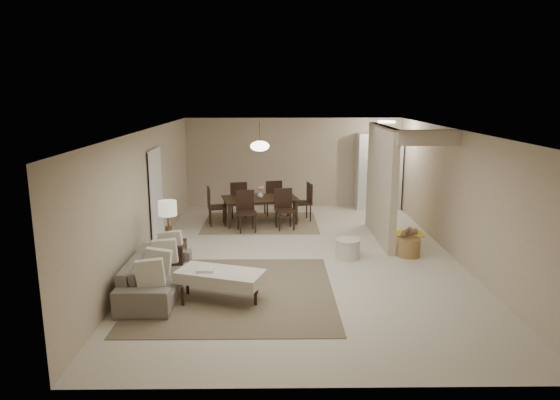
{
  "coord_description": "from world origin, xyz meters",
  "views": [
    {
      "loc": [
        -0.54,
        -9.44,
        3.2
      ],
      "look_at": [
        -0.42,
        0.47,
        1.05
      ],
      "focal_mm": 32.0,
      "sensor_mm": 36.0,
      "label": 1
    }
  ],
  "objects_px": {
    "wicker_basket": "(409,247)",
    "pantry_cabinet": "(378,171)",
    "side_table": "(170,259)",
    "sofa": "(156,275)",
    "ottoman_bench": "(220,277)",
    "dining_table": "(260,211)",
    "round_pouf": "(348,249)"
  },
  "relations": [
    {
      "from": "pantry_cabinet",
      "to": "ottoman_bench",
      "type": "height_order",
      "value": "pantry_cabinet"
    },
    {
      "from": "side_table",
      "to": "round_pouf",
      "type": "distance_m",
      "value": 3.41
    },
    {
      "from": "side_table",
      "to": "dining_table",
      "type": "bearing_deg",
      "value": 66.84
    },
    {
      "from": "pantry_cabinet",
      "to": "round_pouf",
      "type": "bearing_deg",
      "value": -108.79
    },
    {
      "from": "dining_table",
      "to": "side_table",
      "type": "bearing_deg",
      "value": -125.26
    },
    {
      "from": "sofa",
      "to": "round_pouf",
      "type": "distance_m",
      "value": 3.76
    },
    {
      "from": "ottoman_bench",
      "to": "side_table",
      "type": "xyz_separation_m",
      "value": [
        -1.02,
        1.14,
        -0.09
      ]
    },
    {
      "from": "ottoman_bench",
      "to": "round_pouf",
      "type": "xyz_separation_m",
      "value": [
        2.29,
        1.99,
        -0.19
      ]
    },
    {
      "from": "pantry_cabinet",
      "to": "wicker_basket",
      "type": "xyz_separation_m",
      "value": [
        -0.22,
        -4.15,
        -0.86
      ]
    },
    {
      "from": "side_table",
      "to": "dining_table",
      "type": "distance_m",
      "value": 3.86
    },
    {
      "from": "pantry_cabinet",
      "to": "round_pouf",
      "type": "relative_size",
      "value": 4.32
    },
    {
      "from": "pantry_cabinet",
      "to": "ottoman_bench",
      "type": "distance_m",
      "value": 7.3
    },
    {
      "from": "side_table",
      "to": "dining_table",
      "type": "xyz_separation_m",
      "value": [
        1.52,
        3.55,
        0.03
      ]
    },
    {
      "from": "pantry_cabinet",
      "to": "side_table",
      "type": "xyz_separation_m",
      "value": [
        -4.75,
        -5.1,
        -0.76
      ]
    },
    {
      "from": "pantry_cabinet",
      "to": "round_pouf",
      "type": "height_order",
      "value": "pantry_cabinet"
    },
    {
      "from": "sofa",
      "to": "wicker_basket",
      "type": "height_order",
      "value": "sofa"
    },
    {
      "from": "side_table",
      "to": "round_pouf",
      "type": "bearing_deg",
      "value": 14.38
    },
    {
      "from": "pantry_cabinet",
      "to": "side_table",
      "type": "bearing_deg",
      "value": -132.98
    },
    {
      "from": "pantry_cabinet",
      "to": "round_pouf",
      "type": "xyz_separation_m",
      "value": [
        -1.45,
        -4.25,
        -0.86
      ]
    },
    {
      "from": "ottoman_bench",
      "to": "round_pouf",
      "type": "height_order",
      "value": "ottoman_bench"
    },
    {
      "from": "side_table",
      "to": "sofa",
      "type": "bearing_deg",
      "value": -93.39
    },
    {
      "from": "round_pouf",
      "to": "dining_table",
      "type": "relative_size",
      "value": 0.27
    },
    {
      "from": "sofa",
      "to": "ottoman_bench",
      "type": "bearing_deg",
      "value": -105.24
    },
    {
      "from": "wicker_basket",
      "to": "pantry_cabinet",
      "type": "bearing_deg",
      "value": 87.02
    },
    {
      "from": "sofa",
      "to": "round_pouf",
      "type": "xyz_separation_m",
      "value": [
        3.35,
        1.69,
        -0.11
      ]
    },
    {
      "from": "side_table",
      "to": "wicker_basket",
      "type": "height_order",
      "value": "side_table"
    },
    {
      "from": "pantry_cabinet",
      "to": "wicker_basket",
      "type": "distance_m",
      "value": 4.24
    },
    {
      "from": "dining_table",
      "to": "round_pouf",
      "type": "bearing_deg",
      "value": -68.69
    },
    {
      "from": "pantry_cabinet",
      "to": "sofa",
      "type": "height_order",
      "value": "pantry_cabinet"
    },
    {
      "from": "ottoman_bench",
      "to": "round_pouf",
      "type": "bearing_deg",
      "value": 59.68
    },
    {
      "from": "sofa",
      "to": "wicker_basket",
      "type": "bearing_deg",
      "value": -68.22
    },
    {
      "from": "round_pouf",
      "to": "wicker_basket",
      "type": "distance_m",
      "value": 1.23
    }
  ]
}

